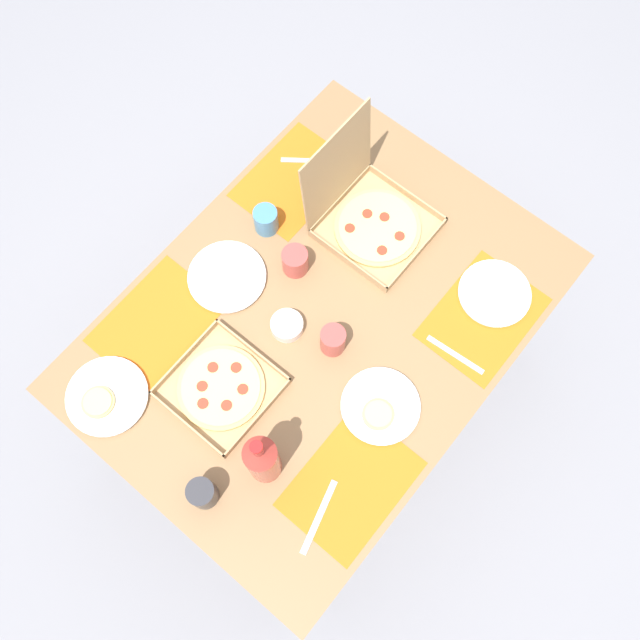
{
  "coord_description": "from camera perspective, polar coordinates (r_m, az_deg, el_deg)",
  "views": [
    {
      "loc": [
        -0.55,
        -0.45,
        2.72
      ],
      "look_at": [
        0.0,
        0.0,
        0.77
      ],
      "focal_mm": 39.15,
      "sensor_mm": 36.0,
      "label": 1
    }
  ],
  "objects": [
    {
      "name": "soda_bottle",
      "position": [
        1.85,
        -4.74,
        -11.27
      ],
      "size": [
        0.09,
        0.09,
        0.32
      ],
      "color": "#B2382D",
      "rests_on": "dining_table"
    },
    {
      "name": "knife_by_far_right",
      "position": [
        1.95,
        -0.09,
        -15.79
      ],
      "size": [
        0.21,
        0.07,
        0.0
      ],
      "primitive_type": "cube",
      "rotation": [
        0.0,
        0.0,
        0.26
      ],
      "color": "#B7B7BC",
      "rests_on": "dining_table"
    },
    {
      "name": "pizza_box_corner_right",
      "position": [
        2.02,
        -8.08,
        -5.49
      ],
      "size": [
        0.29,
        0.29,
        0.04
      ],
      "color": "tan",
      "rests_on": "dining_table"
    },
    {
      "name": "plate_near_right",
      "position": [
        2.0,
        4.94,
        -7.09
      ],
      "size": [
        0.23,
        0.23,
        0.03
      ],
      "color": "white",
      "rests_on": "dining_table"
    },
    {
      "name": "dining_table",
      "position": [
        2.18,
        0.0,
        -1.0
      ],
      "size": [
        1.4,
        1.04,
        0.77
      ],
      "color": "#3F3328",
      "rests_on": "ground_plane"
    },
    {
      "name": "placemat_far_left",
      "position": [
        2.13,
        -13.21,
        -0.21
      ],
      "size": [
        0.36,
        0.26,
        0.0
      ],
      "primitive_type": "cube",
      "color": "orange",
      "rests_on": "dining_table"
    },
    {
      "name": "ground_plane",
      "position": [
        2.81,
        0.0,
        -5.39
      ],
      "size": [
        6.0,
        6.0,
        0.0
      ],
      "primitive_type": "plane",
      "color": "gray"
    },
    {
      "name": "cup_spare",
      "position": [
        2.0,
        1.06,
        -1.65
      ],
      "size": [
        0.07,
        0.07,
        0.1
      ],
      "primitive_type": "cylinder",
      "color": "#BF4742",
      "rests_on": "dining_table"
    },
    {
      "name": "plate_far_left",
      "position": [
        2.14,
        -7.61,
        3.5
      ],
      "size": [
        0.24,
        0.24,
        0.02
      ],
      "color": "white",
      "rests_on": "dining_table"
    },
    {
      "name": "placemat_near_left",
      "position": [
        1.97,
        2.54,
        -13.24
      ],
      "size": [
        0.36,
        0.26,
        0.0
      ],
      "primitive_type": "cube",
      "color": "orange",
      "rests_on": "dining_table"
    },
    {
      "name": "fork_by_far_left",
      "position": [
        2.32,
        -0.81,
        12.89
      ],
      "size": [
        0.13,
        0.16,
        0.0
      ],
      "primitive_type": "cube",
      "rotation": [
        0.0,
        0.0,
        5.37
      ],
      "color": "#B7B7BC",
      "rests_on": "dining_table"
    },
    {
      "name": "plate_near_left",
      "position": [
        2.09,
        -17.07,
        -6.04
      ],
      "size": [
        0.24,
        0.24,
        0.03
      ],
      "color": "white",
      "rests_on": "dining_table"
    },
    {
      "name": "placemat_far_right",
      "position": [
        2.29,
        -2.17,
        11.37
      ],
      "size": [
        0.36,
        0.26,
        0.0
      ],
      "primitive_type": "cube",
      "color": "orange",
      "rests_on": "dining_table"
    },
    {
      "name": "plate_far_right",
      "position": [
        2.16,
        14.06,
        2.1
      ],
      "size": [
        0.22,
        0.22,
        0.02
      ],
      "color": "white",
      "rests_on": "dining_table"
    },
    {
      "name": "pizza_box_corner_left",
      "position": [
        2.17,
        4.0,
        8.6
      ],
      "size": [
        0.31,
        0.34,
        0.34
      ],
      "color": "tan",
      "rests_on": "dining_table"
    },
    {
      "name": "fork_by_near_right",
      "position": [
        2.08,
        10.99,
        -2.81
      ],
      "size": [
        0.03,
        0.19,
        0.0
      ],
      "primitive_type": "cube",
      "rotation": [
        0.0,
        0.0,
        1.65
      ],
      "color": "#B7B7BC",
      "rests_on": "dining_table"
    },
    {
      "name": "cup_clear_left",
      "position": [
        2.1,
        -2.05,
        4.85
      ],
      "size": [
        0.08,
        0.08,
        0.09
      ],
      "primitive_type": "cylinder",
      "color": "#BF4742",
      "rests_on": "dining_table"
    },
    {
      "name": "condiment_bowl",
      "position": [
        2.05,
        -2.72,
        -0.46
      ],
      "size": [
        0.1,
        0.1,
        0.04
      ],
      "primitive_type": "cylinder",
      "color": "white",
      "rests_on": "dining_table"
    },
    {
      "name": "cup_clear_right",
      "position": [
        1.93,
        -9.57,
        -13.8
      ],
      "size": [
        0.08,
        0.08,
        0.1
      ],
      "primitive_type": "cylinder",
      "color": "#333338",
      "rests_on": "dining_table"
    },
    {
      "name": "cup_red",
      "position": [
        2.17,
        -4.44,
        8.16
      ],
      "size": [
        0.08,
        0.08,
        0.09
      ],
      "primitive_type": "cylinder",
      "color": "teal",
      "rests_on": "dining_table"
    },
    {
      "name": "placemat_near_right",
      "position": [
        2.13,
        13.18,
        0.23
      ],
      "size": [
        0.36,
        0.26,
        0.0
      ],
      "primitive_type": "cube",
      "color": "orange",
      "rests_on": "dining_table"
    }
  ]
}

